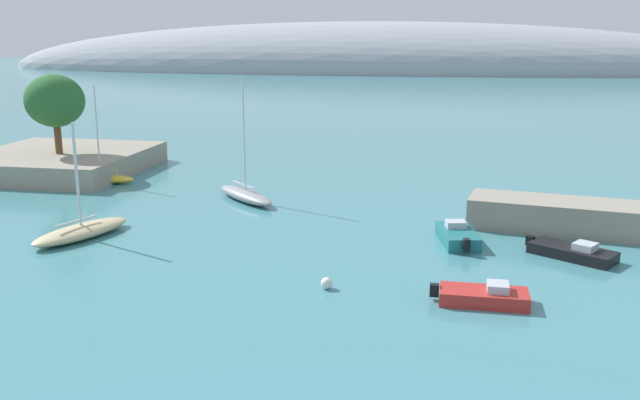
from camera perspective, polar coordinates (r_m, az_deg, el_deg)
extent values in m
cube|color=gray|center=(67.86, -20.70, 2.98)|extent=(14.65, 15.00, 1.90)
cylinder|color=brown|center=(66.29, -20.83, 4.69)|extent=(0.62, 0.62, 2.55)
ellipsoid|color=#28602D|center=(65.89, -21.08, 7.67)|extent=(5.17, 5.17, 4.65)
ellipsoid|color=#999EA8|center=(233.28, 3.94, 10.61)|extent=(254.87, 57.25, 31.92)
ellipsoid|color=#C6B284|center=(45.70, -19.12, -2.47)|extent=(4.73, 7.45, 0.82)
cylinder|color=silver|center=(44.87, -19.48, 1.99)|extent=(0.19, 0.19, 6.44)
cube|color=silver|center=(45.31, -19.50, -1.64)|extent=(1.24, 3.01, 0.10)
ellipsoid|color=yellow|center=(61.81, -17.67, 1.70)|extent=(5.97, 1.80, 0.74)
cylinder|color=silver|center=(61.13, -17.95, 5.51)|extent=(0.14, 0.14, 7.59)
cube|color=silver|center=(61.55, -17.49, 2.34)|extent=(2.68, 0.13, 0.10)
ellipsoid|color=gray|center=(52.89, -6.17, 0.39)|extent=(6.37, 6.26, 0.87)
cylinder|color=silver|center=(52.03, -6.30, 5.34)|extent=(0.14, 0.14, 8.36)
cube|color=silver|center=(53.00, -6.37, 1.28)|extent=(2.39, 2.33, 0.10)
cube|color=#1E6B70|center=(43.01, 11.30, -2.97)|extent=(2.79, 4.58, 0.81)
cube|color=black|center=(40.72, 12.02, -3.66)|extent=(0.44, 0.50, 0.73)
cube|color=#B2B7C1|center=(43.44, 11.16, -1.96)|extent=(1.36, 1.24, 0.40)
cube|color=red|center=(33.91, 13.38, -7.80)|extent=(4.16, 1.86, 0.68)
cube|color=black|center=(33.81, 9.43, -7.36)|extent=(0.44, 0.36, 0.61)
cube|color=#B2B7C1|center=(33.76, 14.49, -6.99)|extent=(1.00, 1.11, 0.40)
cube|color=black|center=(42.00, 20.13, -4.09)|extent=(4.98, 4.16, 0.63)
cube|color=black|center=(42.99, 16.99, -3.22)|extent=(0.57, 0.54, 0.57)
cube|color=#B2B7C1|center=(41.60, 21.07, -3.60)|extent=(1.57, 1.57, 0.40)
sphere|color=silver|center=(34.82, 0.56, -6.90)|extent=(0.60, 0.60, 0.60)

